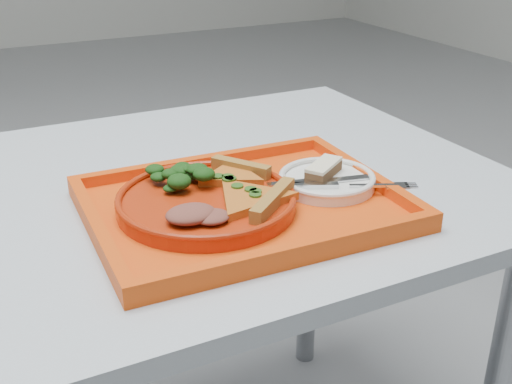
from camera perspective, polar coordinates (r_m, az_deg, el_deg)
table at (r=1.04m, az=-20.44°, el=-5.70°), size 1.60×0.80×0.75m
tray_main at (r=0.95m, az=-1.11°, el=-1.45°), size 0.46×0.36×0.01m
dinner_plate at (r=0.93m, az=-4.42°, el=-1.05°), size 0.26×0.26×0.02m
side_plate at (r=1.01m, az=6.30°, el=0.84°), size 0.15×0.15×0.01m
pizza_slice_a at (r=0.91m, az=-0.57°, el=-0.32°), size 0.19×0.19×0.02m
pizza_slice_b at (r=0.99m, az=-2.19°, el=1.64°), size 0.15×0.15×0.02m
salad_heap at (r=0.97m, az=-7.15°, el=1.78°), size 0.08×0.07×0.04m
meat_portion at (r=0.86m, az=-5.83°, el=-1.96°), size 0.07×0.06×0.02m
dessert_bar at (r=1.02m, az=6.03°, el=2.02°), size 0.08×0.07×0.02m
knife at (r=0.99m, az=6.16°, el=1.04°), size 0.18×0.06×0.01m
fork at (r=0.98m, az=8.19°, el=0.60°), size 0.18×0.10×0.01m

